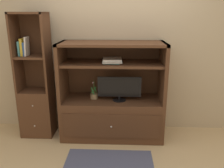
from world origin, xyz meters
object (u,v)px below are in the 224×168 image
object	(u,v)px
tv_monitor	(119,88)
potted_plant	(94,96)
upright_book_row	(24,48)
media_console	(112,107)
magazine_stack	(112,60)
bookshelf_tall	(37,97)

from	to	relation	value
tv_monitor	potted_plant	xyz separation A→B (m)	(-0.38, 0.06, -0.15)
tv_monitor	upright_book_row	bearing A→B (deg)	177.77
media_console	tv_monitor	bearing A→B (deg)	-29.14
tv_monitor	potted_plant	distance (m)	0.41
magazine_stack	media_console	bearing A→B (deg)	102.75
media_console	tv_monitor	distance (m)	0.35
magazine_stack	upright_book_row	size ratio (longest dim) A/B	1.28
magazine_stack	upright_book_row	world-z (taller)	upright_book_row
magazine_stack	potted_plant	bearing A→B (deg)	177.98
potted_plant	bookshelf_tall	distance (m)	0.88
tv_monitor	bookshelf_tall	distance (m)	1.28
bookshelf_tall	tv_monitor	bearing A→B (deg)	-2.84
media_console	upright_book_row	xyz separation A→B (m)	(-1.27, -0.01, 0.90)
upright_book_row	media_console	bearing A→B (deg)	0.28
magazine_stack	tv_monitor	bearing A→B (deg)	-23.98
tv_monitor	magazine_stack	world-z (taller)	magazine_stack
magazine_stack	upright_book_row	distance (m)	1.29
media_console	magazine_stack	distance (m)	0.72
potted_plant	upright_book_row	distance (m)	1.23
media_console	upright_book_row	distance (m)	1.56
magazine_stack	bookshelf_tall	size ratio (longest dim) A/B	0.19
potted_plant	upright_book_row	size ratio (longest dim) A/B	1.02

